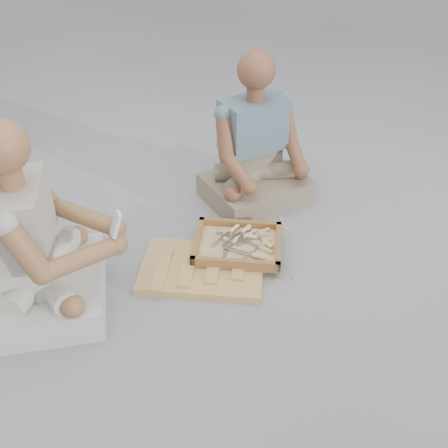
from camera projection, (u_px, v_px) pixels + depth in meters
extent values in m
plane|color=gray|center=(232.00, 304.00, 2.28)|extent=(60.00, 60.00, 0.00)
cube|color=#A0743E|center=(202.00, 269.00, 2.44)|extent=(0.68, 0.55, 0.04)
cube|color=brown|center=(238.00, 247.00, 2.54)|extent=(0.52, 0.46, 0.01)
cube|color=brown|center=(240.00, 224.00, 2.65)|extent=(0.43, 0.15, 0.04)
cube|color=brown|center=(235.00, 263.00, 2.39)|extent=(0.43, 0.15, 0.04)
cube|color=brown|center=(278.00, 245.00, 2.51)|extent=(0.13, 0.34, 0.04)
cube|color=brown|center=(198.00, 240.00, 2.54)|extent=(0.13, 0.34, 0.04)
cube|color=tan|center=(238.00, 245.00, 2.53)|extent=(0.45, 0.40, 0.01)
cube|color=silver|center=(248.00, 239.00, 2.55)|extent=(0.14, 0.08, 0.00)
cylinder|color=tan|center=(264.00, 231.00, 2.60)|extent=(0.07, 0.05, 0.02)
cube|color=silver|center=(232.00, 239.00, 2.55)|extent=(0.13, 0.10, 0.00)
cylinder|color=tan|center=(246.00, 229.00, 2.61)|extent=(0.07, 0.06, 0.02)
cube|color=silver|center=(238.00, 251.00, 2.47)|extent=(0.13, 0.10, 0.00)
cylinder|color=tan|center=(259.00, 257.00, 2.43)|extent=(0.07, 0.06, 0.02)
cube|color=silver|center=(225.00, 250.00, 2.49)|extent=(0.04, 0.15, 0.00)
cylinder|color=tan|center=(225.00, 237.00, 2.58)|extent=(0.04, 0.07, 0.02)
cube|color=silver|center=(242.00, 236.00, 2.59)|extent=(0.15, 0.03, 0.00)
cylinder|color=tan|center=(262.00, 235.00, 2.59)|extent=(0.07, 0.03, 0.02)
cube|color=silver|center=(248.00, 242.00, 2.54)|extent=(0.11, 0.12, 0.00)
cylinder|color=tan|center=(266.00, 250.00, 2.48)|extent=(0.06, 0.07, 0.02)
cube|color=silver|center=(227.00, 252.00, 2.48)|extent=(0.10, 0.13, 0.00)
cylinder|color=tan|center=(236.00, 240.00, 2.56)|extent=(0.06, 0.07, 0.02)
cube|color=silver|center=(237.00, 242.00, 2.54)|extent=(0.13, 0.09, 0.00)
cylinder|color=tan|center=(252.00, 233.00, 2.60)|extent=(0.07, 0.06, 0.02)
cube|color=silver|center=(252.00, 253.00, 2.48)|extent=(0.13, 0.10, 0.00)
cylinder|color=tan|center=(266.00, 243.00, 2.54)|extent=(0.07, 0.06, 0.02)
cube|color=silver|center=(230.00, 234.00, 2.59)|extent=(0.14, 0.07, 0.00)
cylinder|color=tan|center=(251.00, 236.00, 2.57)|extent=(0.07, 0.05, 0.02)
cube|color=silver|center=(254.00, 233.00, 2.59)|extent=(0.08, 0.14, 0.00)
cylinder|color=tan|center=(268.00, 244.00, 2.52)|extent=(0.05, 0.07, 0.02)
cube|color=silver|center=(220.00, 238.00, 2.55)|extent=(0.13, 0.10, 0.00)
cylinder|color=tan|center=(234.00, 229.00, 2.62)|extent=(0.07, 0.06, 0.02)
cube|color=tan|center=(177.00, 216.00, 2.84)|extent=(0.02, 0.02, 0.00)
cube|color=tan|center=(243.00, 217.00, 2.83)|extent=(0.02, 0.02, 0.00)
cube|color=tan|center=(255.00, 273.00, 2.45)|extent=(0.02, 0.02, 0.00)
cube|color=tan|center=(276.00, 280.00, 2.40)|extent=(0.02, 0.02, 0.00)
cube|color=tan|center=(204.00, 277.00, 2.42)|extent=(0.02, 0.02, 0.00)
cube|color=tan|center=(272.00, 223.00, 2.78)|extent=(0.02, 0.02, 0.00)
cube|color=tan|center=(205.00, 231.00, 2.72)|extent=(0.02, 0.02, 0.00)
cube|color=tan|center=(214.00, 227.00, 2.75)|extent=(0.02, 0.02, 0.00)
cube|color=tan|center=(231.00, 272.00, 2.45)|extent=(0.02, 0.02, 0.00)
cube|color=tan|center=(253.00, 254.00, 2.56)|extent=(0.02, 0.02, 0.00)
cube|color=tan|center=(285.00, 229.00, 2.74)|extent=(0.02, 0.02, 0.00)
cube|color=tan|center=(296.00, 278.00, 2.42)|extent=(0.02, 0.02, 0.00)
cube|color=tan|center=(281.00, 219.00, 2.82)|extent=(0.02, 0.02, 0.00)
cube|color=tan|center=(258.00, 214.00, 2.86)|extent=(0.02, 0.02, 0.00)
cube|color=beige|center=(52.00, 289.00, 2.25)|extent=(0.46, 0.58, 0.15)
cube|color=beige|center=(30.00, 263.00, 2.15)|extent=(0.20, 0.32, 0.18)
cube|color=#A9A296|center=(19.00, 218.00, 2.01)|extent=(0.22, 0.36, 0.30)
sphere|color=brown|center=(1.00, 146.00, 1.82)|extent=(0.21, 0.21, 0.21)
sphere|color=brown|center=(116.00, 228.00, 2.20)|extent=(0.09, 0.09, 0.09)
sphere|color=brown|center=(117.00, 245.00, 2.10)|extent=(0.09, 0.09, 0.09)
cube|color=gray|center=(255.00, 188.00, 2.95)|extent=(0.67, 0.60, 0.14)
cube|color=gray|center=(251.00, 161.00, 2.89)|extent=(0.35, 0.28, 0.17)
cube|color=slate|center=(253.00, 124.00, 2.75)|extent=(0.40, 0.31, 0.29)
sphere|color=brown|center=(256.00, 70.00, 2.56)|extent=(0.20, 0.20, 0.20)
sphere|color=brown|center=(301.00, 170.00, 2.78)|extent=(0.09, 0.09, 0.09)
sphere|color=brown|center=(249.00, 187.00, 2.64)|extent=(0.09, 0.09, 0.09)
cube|color=silver|center=(116.00, 224.00, 2.04)|extent=(0.06, 0.06, 0.11)
cube|color=black|center=(116.00, 222.00, 2.04)|extent=(0.02, 0.04, 0.04)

